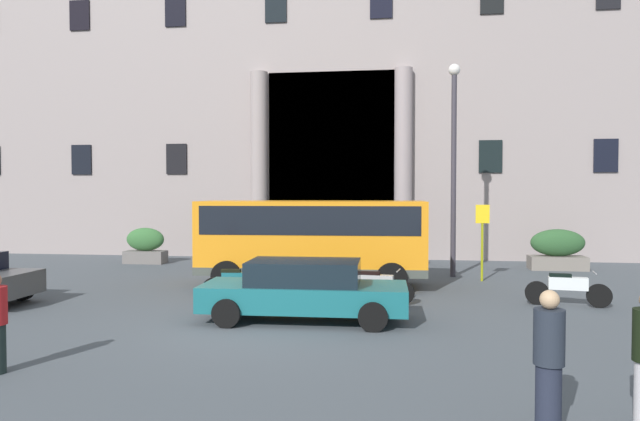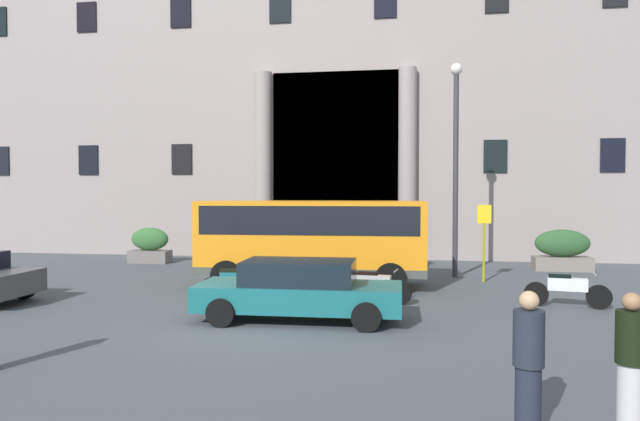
{
  "view_description": "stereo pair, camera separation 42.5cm",
  "coord_description": "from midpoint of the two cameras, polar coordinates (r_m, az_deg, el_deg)",
  "views": [
    {
      "loc": [
        2.96,
        -11.85,
        2.89
      ],
      "look_at": [
        0.63,
        5.71,
        2.33
      ],
      "focal_mm": 32.24,
      "sensor_mm": 36.0,
      "label": 1
    },
    {
      "loc": [
        3.39,
        -11.78,
        2.89
      ],
      "look_at": [
        0.63,
        5.71,
        2.33
      ],
      "focal_mm": 32.24,
      "sensor_mm": 36.0,
      "label": 2
    }
  ],
  "objects": [
    {
      "name": "parked_compact_extra",
      "position": [
        13.04,
        -2.51,
        -7.86
      ],
      "size": [
        4.62,
        1.98,
        1.36
      ],
      "rotation": [
        0.0,
        0.0,
        0.02
      ],
      "color": "#186269",
      "rests_on": "ground_plane"
    },
    {
      "name": "hedge_planter_east",
      "position": [
        23.01,
        -3.57,
        -3.39
      ],
      "size": [
        1.68,
        0.8,
        1.67
      ],
      "color": "gray",
      "rests_on": "ground_plane"
    },
    {
      "name": "office_building_facade",
      "position": [
        30.31,
        1.42,
        15.35
      ],
      "size": [
        40.03,
        9.63,
        19.97
      ],
      "color": "gray",
      "rests_on": "ground_plane"
    },
    {
      "name": "ground_plane",
      "position": [
        12.59,
        -7.4,
        -11.76
      ],
      "size": [
        80.0,
        64.0,
        0.12
      ],
      "primitive_type": "cube",
      "color": "#474E54"
    },
    {
      "name": "lamppost_plaza_centre",
      "position": [
        20.1,
        12.54,
        5.62
      ],
      "size": [
        0.4,
        0.4,
        7.24
      ],
      "color": "#37333D",
      "rests_on": "ground_plane"
    },
    {
      "name": "hedge_planter_far_west",
      "position": [
        24.48,
        -17.43,
        -3.4
      ],
      "size": [
        1.64,
        0.74,
        1.45
      ],
      "color": "slate",
      "rests_on": "ground_plane"
    },
    {
      "name": "motorcycle_far_end",
      "position": [
        15.13,
        4.66,
        -7.45
      ],
      "size": [
        1.96,
        0.56,
        0.89
      ],
      "rotation": [
        0.0,
        0.0,
        -0.15
      ],
      "color": "black",
      "rests_on": "ground_plane"
    },
    {
      "name": "bus_stop_sign",
      "position": [
        19.31,
        15.21,
        -2.24
      ],
      "size": [
        0.44,
        0.08,
        2.49
      ],
      "color": "#979D14",
      "rests_on": "ground_plane"
    },
    {
      "name": "orange_minibus",
      "position": [
        17.58,
        -1.44,
        -2.46
      ],
      "size": [
        6.91,
        2.74,
        2.63
      ],
      "rotation": [
        0.0,
        0.0,
        0.04
      ],
      "color": "orange",
      "rests_on": "ground_plane"
    },
    {
      "name": "pedestrian_man_crossing",
      "position": [
        7.46,
        20.21,
        -13.96
      ],
      "size": [
        0.36,
        0.36,
        1.74
      ],
      "rotation": [
        0.0,
        0.0,
        0.53
      ],
      "color": "#202536",
      "rests_on": "ground_plane"
    },
    {
      "name": "hedge_planter_far_east",
      "position": [
        23.12,
        22.03,
        -3.67
      ],
      "size": [
        2.04,
        0.87,
        1.52
      ],
      "color": "slate",
      "rests_on": "ground_plane"
    },
    {
      "name": "hedge_planter_entrance_right",
      "position": [
        22.54,
        7.54,
        -3.94
      ],
      "size": [
        1.45,
        0.86,
        1.31
      ],
      "color": "gray",
      "rests_on": "ground_plane"
    },
    {
      "name": "scooter_by_planter",
      "position": [
        15.74,
        -9.1,
        -7.11
      ],
      "size": [
        1.91,
        0.55,
        0.89
      ],
      "rotation": [
        0.0,
        0.0,
        0.11
      ],
      "color": "black",
      "rests_on": "ground_plane"
    },
    {
      "name": "motorcycle_near_kerb",
      "position": [
        15.89,
        22.52,
        -7.13
      ],
      "size": [
        2.05,
        0.6,
        0.89
      ],
      "rotation": [
        0.0,
        0.0,
        -0.16
      ],
      "color": "black",
      "rests_on": "ground_plane"
    }
  ]
}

